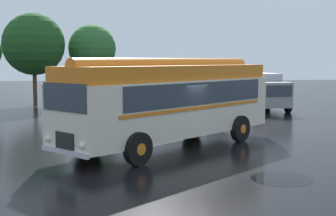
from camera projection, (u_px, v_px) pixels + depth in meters
name	position (u px, v px, depth m)	size (l,w,h in m)	color
ground_plane	(174.00, 148.00, 18.21)	(120.00, 120.00, 0.00)	black
vintage_bus	(171.00, 99.00, 18.15)	(9.03, 8.67, 3.49)	silver
car_near_left	(92.00, 99.00, 30.92)	(2.24, 4.34, 1.66)	#144C28
car_mid_left	(138.00, 98.00, 31.86)	(2.16, 4.30, 1.66)	maroon
car_mid_right	(176.00, 97.00, 32.49)	(2.36, 4.38, 1.66)	#4C5156
car_far_right	(216.00, 97.00, 32.37)	(2.10, 4.27, 1.66)	black
box_van	(261.00, 90.00, 32.10)	(2.71, 5.91, 2.50)	#B2B7BC
tree_left_of_centre	(33.00, 45.00, 35.56)	(4.72, 4.72, 6.97)	#4C3823
tree_centre	(92.00, 48.00, 37.58)	(3.81, 3.81, 6.24)	#4C3823
puddle_patch	(281.00, 179.00, 13.48)	(1.77, 1.77, 0.01)	black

